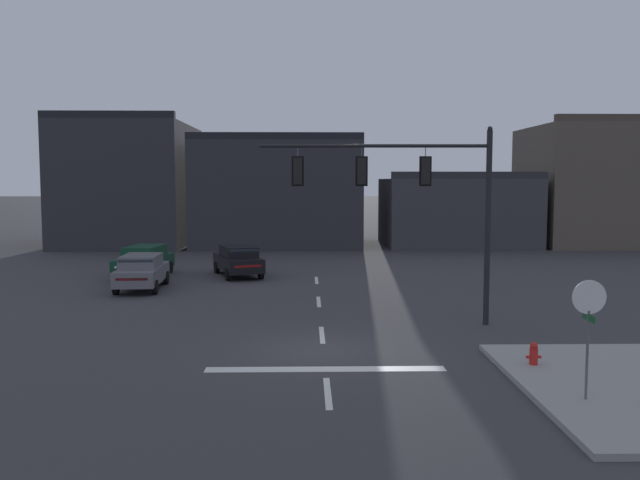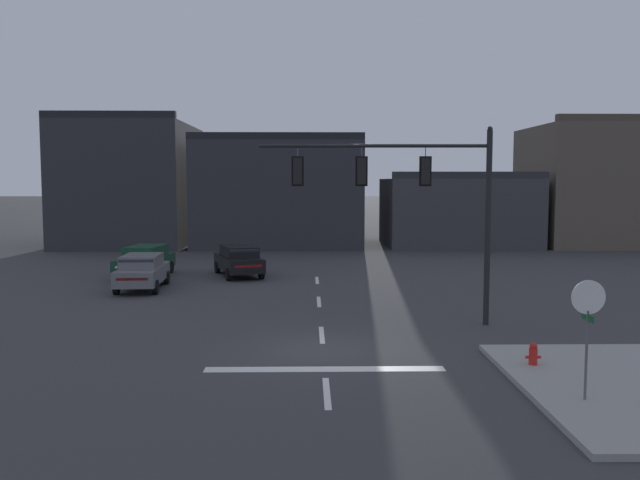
% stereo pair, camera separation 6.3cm
% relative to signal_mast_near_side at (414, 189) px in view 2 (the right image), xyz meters
% --- Properties ---
extents(ground_plane, '(400.00, 400.00, 0.00)m').
position_rel_signal_mast_near_side_xyz_m(ground_plane, '(-3.19, -3.52, -4.72)').
color(ground_plane, '#353538').
extents(sidewalk_near_corner, '(5.00, 8.00, 0.15)m').
position_rel_signal_mast_near_side_xyz_m(sidewalk_near_corner, '(3.95, -7.52, -4.64)').
color(sidewalk_near_corner, gray).
rests_on(sidewalk_near_corner, ground).
extents(stop_bar_paint, '(6.40, 0.50, 0.01)m').
position_rel_signal_mast_near_side_xyz_m(stop_bar_paint, '(-3.19, -5.52, -4.71)').
color(stop_bar_paint, silver).
rests_on(stop_bar_paint, ground).
extents(lane_centreline, '(0.16, 26.40, 0.01)m').
position_rel_signal_mast_near_side_xyz_m(lane_centreline, '(-3.19, -1.52, -4.71)').
color(lane_centreline, silver).
rests_on(lane_centreline, ground).
extents(signal_mast_near_side, '(7.96, 0.44, 6.85)m').
position_rel_signal_mast_near_side_xyz_m(signal_mast_near_side, '(0.00, 0.00, 0.00)').
color(signal_mast_near_side, black).
rests_on(signal_mast_near_side, ground).
extents(stop_sign, '(0.76, 0.64, 2.83)m').
position_rel_signal_mast_near_side_xyz_m(stop_sign, '(2.53, -8.53, -2.57)').
color(stop_sign, '#56565B').
rests_on(stop_sign, ground).
extents(car_lot_nearside, '(2.40, 4.62, 1.61)m').
position_rel_signal_mast_near_side_xyz_m(car_lot_nearside, '(-12.17, 11.98, -3.86)').
color(car_lot_nearside, '#143D28').
rests_on(car_lot_nearside, ground).
extents(car_lot_middle, '(2.07, 4.52, 1.61)m').
position_rel_signal_mast_near_side_xyz_m(car_lot_middle, '(-11.29, 7.83, -3.86)').
color(car_lot_middle, slate).
rests_on(car_lot_middle, ground).
extents(car_lot_farside, '(3.11, 4.74, 1.61)m').
position_rel_signal_mast_near_side_xyz_m(car_lot_farside, '(-7.28, 12.07, -3.86)').
color(car_lot_farside, black).
rests_on(car_lot_farside, ground).
extents(fire_hydrant, '(0.40, 0.30, 0.75)m').
position_rel_signal_mast_near_side_xyz_m(fire_hydrant, '(2.33, -5.70, -4.39)').
color(fire_hydrant, red).
rests_on(fire_hydrant, ground).
extents(building_row, '(58.62, 12.35, 10.66)m').
position_rel_signal_mast_near_side_xyz_m(building_row, '(6.63, 29.64, -0.36)').
color(building_row, '#2D2D33').
rests_on(building_row, ground).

